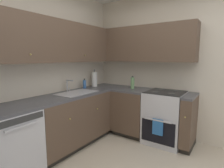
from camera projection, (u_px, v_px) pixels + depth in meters
wall_back at (33, 68)px, 2.70m from camera, size 3.54×0.05×2.61m
wall_right at (183, 67)px, 3.16m from camera, size 0.05×3.54×2.61m
dishwasher at (9, 145)px, 2.18m from camera, size 0.60×0.63×0.85m
lower_cabinets_back at (71, 121)px, 3.00m from camera, size 1.39×0.62×0.85m
countertop_back at (70, 95)px, 2.93m from camera, size 2.60×0.60×0.03m
lower_cabinets_right at (142, 114)px, 3.36m from camera, size 0.62×1.42×0.85m
countertop_right at (143, 91)px, 3.29m from camera, size 0.60×1.42×0.03m
oven_range at (165, 117)px, 3.14m from camera, size 0.68×0.62×1.03m
upper_cabinets_back at (54, 41)px, 2.76m from camera, size 2.28×0.34×0.64m
upper_cabinets_right at (140, 44)px, 3.36m from camera, size 0.32×1.97×0.64m
sink at (77, 95)px, 3.02m from camera, size 0.67×0.40×0.10m
faucet at (68, 84)px, 3.12m from camera, size 0.07×0.16×0.21m
soap_bottle at (85, 84)px, 3.46m from camera, size 0.06×0.06×0.19m
paper_towel_roll at (94, 79)px, 3.66m from camera, size 0.11×0.11×0.35m
oil_bottle at (133, 83)px, 3.39m from camera, size 0.07×0.07×0.24m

